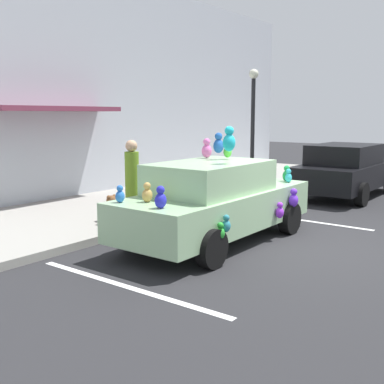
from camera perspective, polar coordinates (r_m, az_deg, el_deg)
name	(u,v)px	position (r m, az deg, el deg)	size (l,w,h in m)	color
ground_plane	(296,246)	(9.04, 12.46, -6.33)	(60.00, 60.00, 0.00)	#262628
sidewalk	(110,209)	(11.94, -9.84, -2.07)	(24.00, 4.00, 0.15)	gray
storefront_building	(51,84)	(13.38, -16.66, 12.32)	(24.00, 1.25, 6.40)	#B2B7C1
parking_stripe_front	(295,219)	(11.27, 12.28, -3.21)	(0.12, 3.60, 0.01)	silver
parking_stripe_rear	(127,287)	(6.89, -7.89, -11.20)	(0.12, 3.60, 0.01)	silver
plush_covered_car	(216,201)	(8.93, 2.89, -1.04)	(4.47, 1.98, 2.21)	#97BF8F
parked_sedan_behind	(346,170)	(14.69, 18.03, 2.56)	(4.36, 2.04, 1.54)	black
teddy_bear_on_sidewalk	(112,210)	(10.01, -9.61, -2.19)	(0.32, 0.27, 0.61)	brown
street_lamp_post	(253,116)	(14.19, 7.34, 9.04)	(0.28, 0.28, 3.55)	black
pedestrian_near_shopfront	(132,182)	(10.26, -7.22, 1.24)	(0.30, 0.30, 1.72)	olive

